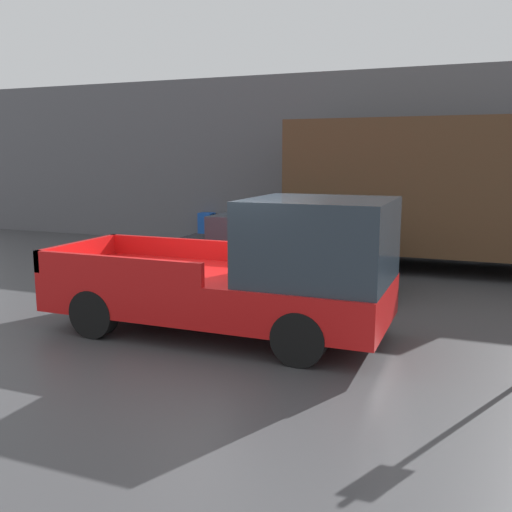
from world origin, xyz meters
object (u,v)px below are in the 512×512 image
object	(u,v)px
pickup_truck	(251,274)
newspaper_box	(207,228)
car	(274,250)
delivery_truck	(441,191)

from	to	relation	value
pickup_truck	newspaper_box	distance (m)	9.75
car	delivery_truck	bearing A→B (deg)	45.71
pickup_truck	delivery_truck	world-z (taller)	delivery_truck
car	delivery_truck	size ratio (longest dim) A/B	0.59
pickup_truck	car	distance (m)	3.45
car	delivery_truck	distance (m)	4.56
car	pickup_truck	bearing A→B (deg)	-75.98
pickup_truck	delivery_truck	size ratio (longest dim) A/B	0.67
car	delivery_truck	world-z (taller)	delivery_truck
delivery_truck	newspaper_box	bearing A→B (deg)	165.31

